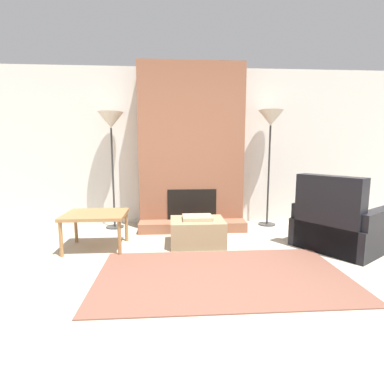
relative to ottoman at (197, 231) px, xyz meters
name	(u,v)px	position (x,y,z in m)	size (l,w,h in m)	color
ground_plane	(215,316)	(-0.02, -1.74, -0.18)	(24.00, 24.00, 0.00)	#B2A893
wall_back	(190,147)	(-0.02, 1.28, 1.12)	(7.56, 0.06, 2.60)	silver
fireplace	(191,151)	(-0.02, 1.01, 1.06)	(1.67, 0.76, 2.60)	#935B42
ottoman	(197,231)	(0.00, 0.00, 0.00)	(0.71, 0.56, 0.40)	#998460
armchair	(338,227)	(1.80, -0.29, 0.10)	(1.30, 1.31, 0.96)	black
side_table	(96,217)	(-1.32, -0.06, 0.23)	(0.77, 0.65, 0.47)	#9E7042
floor_lamp_left	(111,126)	(-1.28, 0.96, 1.45)	(0.40, 0.40, 1.85)	#333333
floor_lamp_right	(271,124)	(1.27, 0.96, 1.50)	(0.40, 0.40, 1.89)	#333333
area_rug	(222,276)	(0.17, -1.03, -0.18)	(2.53, 1.43, 0.01)	brown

